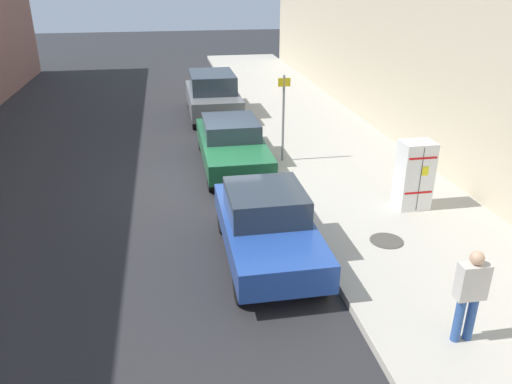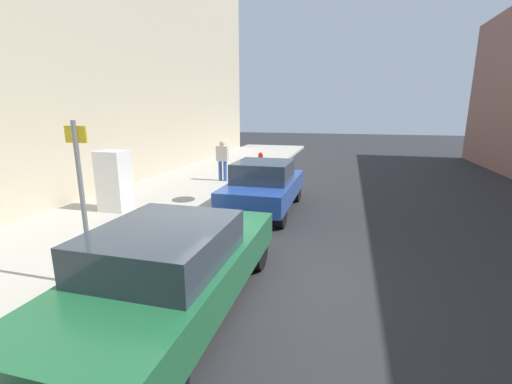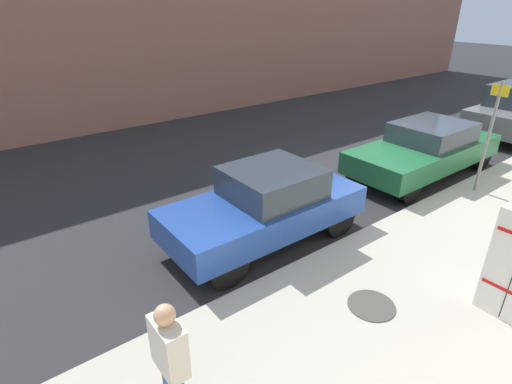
# 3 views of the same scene
# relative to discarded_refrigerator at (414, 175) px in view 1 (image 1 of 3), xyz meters

# --- Properties ---
(ground_plane) EXTENTS (80.00, 80.00, 0.00)m
(ground_plane) POSITION_rel_discarded_refrigerator_xyz_m (4.58, -2.89, -0.98)
(ground_plane) COLOR #28282B
(sidewalk_slab) EXTENTS (4.56, 44.00, 0.16)m
(sidewalk_slab) POSITION_rel_discarded_refrigerator_xyz_m (0.50, -2.89, -0.90)
(sidewalk_slab) COLOR #B2ADA0
(sidewalk_slab) RESTS_ON ground
(discarded_refrigerator) EXTENTS (0.76, 0.61, 1.64)m
(discarded_refrigerator) POSITION_rel_discarded_refrigerator_xyz_m (0.00, 0.00, 0.00)
(discarded_refrigerator) COLOR white
(discarded_refrigerator) RESTS_ON sidewalk_slab
(manhole_cover) EXTENTS (0.70, 0.70, 0.02)m
(manhole_cover) POSITION_rel_discarded_refrigerator_xyz_m (1.27, 1.52, -0.81)
(manhole_cover) COLOR #47443F
(manhole_cover) RESTS_ON sidewalk_slab
(street_sign_post) EXTENTS (0.36, 0.07, 2.56)m
(street_sign_post) POSITION_rel_discarded_refrigerator_xyz_m (2.33, -3.73, 0.61)
(street_sign_post) COLOR slate
(street_sign_post) RESTS_ON sidewalk_slab
(pedestrian_walking_far) EXTENTS (0.45, 0.22, 1.56)m
(pedestrian_walking_far) POSITION_rel_discarded_refrigerator_xyz_m (1.40, 4.63, 0.07)
(pedestrian_walking_far) COLOR #2D5193
(pedestrian_walking_far) RESTS_ON sidewalk_slab
(parked_suv_gray) EXTENTS (1.93, 4.52, 1.75)m
(parked_suv_gray) POSITION_rel_discarded_refrigerator_xyz_m (3.85, -9.70, -0.07)
(parked_suv_gray) COLOR slate
(parked_suv_gray) RESTS_ON ground
(parked_sedan_green) EXTENTS (1.79, 4.61, 1.40)m
(parked_sedan_green) POSITION_rel_discarded_refrigerator_xyz_m (3.85, -3.91, -0.25)
(parked_sedan_green) COLOR #1E6038
(parked_sedan_green) RESTS_ON ground
(parked_hatchback_blue) EXTENTS (1.71, 3.87, 1.47)m
(parked_hatchback_blue) POSITION_rel_discarded_refrigerator_xyz_m (3.85, 1.47, -0.22)
(parked_hatchback_blue) COLOR #23479E
(parked_hatchback_blue) RESTS_ON ground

